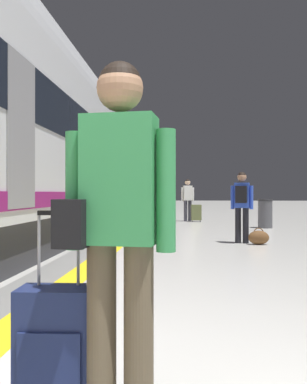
% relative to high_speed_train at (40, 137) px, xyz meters
% --- Properties ---
extents(safety_line_strip, '(0.36, 80.00, 0.01)m').
position_rel_high_speed_train_xyz_m(safety_line_strip, '(2.17, 0.60, -2.50)').
color(safety_line_strip, yellow).
rests_on(safety_line_strip, ground).
extents(tactile_edge_band, '(0.68, 80.00, 0.01)m').
position_rel_high_speed_train_xyz_m(tactile_edge_band, '(1.81, 0.60, -2.50)').
color(tactile_edge_band, slate).
rests_on(tactile_edge_band, ground).
extents(high_speed_train, '(2.94, 31.34, 4.97)m').
position_rel_high_speed_train_xyz_m(high_speed_train, '(0.00, 0.00, 0.00)').
color(high_speed_train, '#38383D').
rests_on(high_speed_train, ground).
extents(traveller_foreground, '(0.56, 0.30, 1.73)m').
position_rel_high_speed_train_xyz_m(traveller_foreground, '(3.24, -8.09, -1.50)').
color(traveller_foreground, brown).
rests_on(traveller_foreground, ground).
extents(rolling_suitcase_foreground, '(0.39, 0.25, 1.01)m').
position_rel_high_speed_train_xyz_m(rolling_suitcase_foreground, '(2.91, -7.98, -2.16)').
color(rolling_suitcase_foreground, '#19234C').
rests_on(rolling_suitcase_foreground, ground).
extents(passenger_near, '(0.48, 0.35, 1.56)m').
position_rel_high_speed_train_xyz_m(passenger_near, '(4.86, -0.95, -1.57)').
color(passenger_near, black).
rests_on(passenger_near, ground).
extents(duffel_bag_near, '(0.44, 0.26, 0.36)m').
position_rel_high_speed_train_xyz_m(duffel_bag_near, '(5.19, -1.17, -2.35)').
color(duffel_bag_near, brown).
rests_on(duffel_bag_near, ground).
extents(passenger_mid, '(0.50, 0.26, 1.64)m').
position_rel_high_speed_train_xyz_m(passenger_mid, '(3.78, 5.99, -1.55)').
color(passenger_mid, '#383842').
rests_on(passenger_mid, ground).
extents(suitcase_mid, '(0.40, 0.28, 0.66)m').
position_rel_high_speed_train_xyz_m(suitcase_mid, '(4.10, 5.69, -2.15)').
color(suitcase_mid, '#596038').
rests_on(suitcase_mid, ground).
extents(waste_bin, '(0.46, 0.46, 0.91)m').
position_rel_high_speed_train_xyz_m(waste_bin, '(6.17, 3.06, -2.05)').
color(waste_bin, '#4C4C51').
rests_on(waste_bin, ground).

